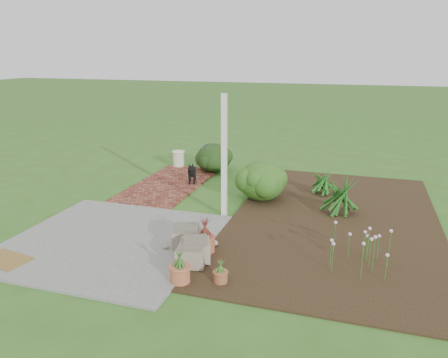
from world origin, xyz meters
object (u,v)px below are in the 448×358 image
(stone_trough_near, at_px, (196,250))
(black_dog, at_px, (192,172))
(evergreen_shrub, at_px, (262,180))
(cream_ceramic_urn, at_px, (178,159))

(stone_trough_near, distance_m, black_dog, 4.28)
(stone_trough_near, bearing_deg, evergreen_shrub, 84.39)
(cream_ceramic_urn, xyz_separation_m, evergreen_shrub, (2.98, -2.14, 0.22))
(black_dog, distance_m, evergreen_shrub, 2.06)
(black_dog, bearing_deg, stone_trough_near, -84.74)
(cream_ceramic_urn, bearing_deg, stone_trough_near, -64.05)
(stone_trough_near, relative_size, evergreen_shrub, 0.43)
(stone_trough_near, xyz_separation_m, evergreen_shrub, (0.32, 3.31, 0.29))
(cream_ceramic_urn, relative_size, evergreen_shrub, 0.41)
(stone_trough_near, distance_m, cream_ceramic_urn, 6.06)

